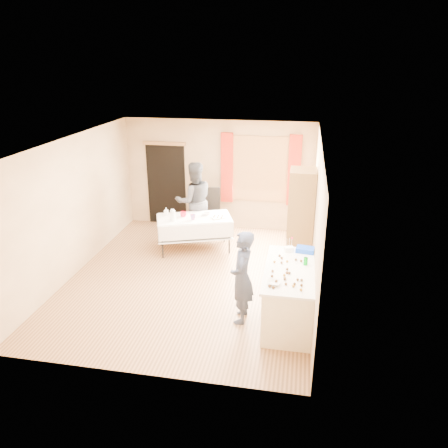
% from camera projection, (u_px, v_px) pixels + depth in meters
% --- Properties ---
extents(floor, '(4.50, 5.50, 0.02)m').
position_uv_depth(floor, '(191.00, 278.00, 8.35)').
color(floor, '#9E7047').
rests_on(floor, ground).
extents(ceiling, '(4.50, 5.50, 0.02)m').
position_uv_depth(ceiling, '(187.00, 141.00, 7.40)').
color(ceiling, white).
rests_on(ceiling, floor).
extents(wall_back, '(4.50, 0.02, 2.60)m').
position_uv_depth(wall_back, '(219.00, 175.00, 10.40)').
color(wall_back, tan).
rests_on(wall_back, floor).
extents(wall_front, '(4.50, 0.02, 2.60)m').
position_uv_depth(wall_front, '(132.00, 289.00, 5.34)').
color(wall_front, tan).
rests_on(wall_front, floor).
extents(wall_left, '(0.02, 5.50, 2.60)m').
position_uv_depth(wall_left, '(73.00, 206.00, 8.26)').
color(wall_left, tan).
rests_on(wall_left, floor).
extents(wall_right, '(0.02, 5.50, 2.60)m').
position_uv_depth(wall_right, '(316.00, 222.00, 7.49)').
color(wall_right, tan).
rests_on(wall_right, floor).
extents(window_frame, '(1.32, 0.06, 1.52)m').
position_uv_depth(window_frame, '(260.00, 169.00, 10.12)').
color(window_frame, olive).
rests_on(window_frame, wall_back).
extents(window_pane, '(1.20, 0.02, 1.40)m').
position_uv_depth(window_pane, '(260.00, 169.00, 10.11)').
color(window_pane, white).
rests_on(window_pane, wall_back).
extents(curtain_left, '(0.28, 0.06, 1.65)m').
position_uv_depth(curtain_left, '(227.00, 168.00, 10.21)').
color(curtain_left, '#B42413').
rests_on(curtain_left, wall_back).
extents(curtain_right, '(0.28, 0.06, 1.65)m').
position_uv_depth(curtain_right, '(294.00, 171.00, 9.95)').
color(curtain_right, '#B42413').
rests_on(curtain_right, wall_back).
extents(doorway, '(0.95, 0.04, 2.00)m').
position_uv_depth(doorway, '(166.00, 185.00, 10.70)').
color(doorway, black).
rests_on(doorway, floor).
extents(door_lintel, '(1.05, 0.06, 0.08)m').
position_uv_depth(door_lintel, '(164.00, 143.00, 10.31)').
color(door_lintel, olive).
rests_on(door_lintel, wall_back).
extents(cabinet, '(0.50, 0.60, 1.97)m').
position_uv_depth(cabinet, '(301.00, 219.00, 8.50)').
color(cabinet, brown).
rests_on(cabinet, floor).
extents(counter, '(0.80, 1.68, 0.91)m').
position_uv_depth(counter, '(289.00, 295.00, 6.86)').
color(counter, beige).
rests_on(counter, floor).
extents(party_table, '(1.75, 1.29, 0.75)m').
position_uv_depth(party_table, '(194.00, 230.00, 9.39)').
color(party_table, black).
rests_on(party_table, floor).
extents(chair, '(0.56, 0.56, 1.11)m').
position_uv_depth(chair, '(211.00, 222.00, 10.21)').
color(chair, black).
rests_on(chair, floor).
extents(girl, '(0.57, 0.39, 1.52)m').
position_uv_depth(girl, '(242.00, 277.00, 6.76)').
color(girl, '#232A41').
rests_on(girl, floor).
extents(woman, '(1.42, 1.39, 1.79)m').
position_uv_depth(woman, '(194.00, 201.00, 9.85)').
color(woman, black).
rests_on(woman, floor).
extents(soda_can, '(0.09, 0.09, 0.12)m').
position_uv_depth(soda_can, '(306.00, 261.00, 6.80)').
color(soda_can, '#01770E').
rests_on(soda_can, counter).
extents(mixing_bowl, '(0.23, 0.23, 0.05)m').
position_uv_depth(mixing_bowl, '(274.00, 283.00, 6.24)').
color(mixing_bowl, white).
rests_on(mixing_bowl, counter).
extents(foam_block, '(0.18, 0.15, 0.08)m').
position_uv_depth(foam_block, '(289.00, 249.00, 7.28)').
color(foam_block, white).
rests_on(foam_block, counter).
extents(blue_basket, '(0.33, 0.24, 0.08)m').
position_uv_depth(blue_basket, '(305.00, 250.00, 7.26)').
color(blue_basket, '#123FC3').
rests_on(blue_basket, counter).
extents(pitcher, '(0.12, 0.12, 0.22)m').
position_uv_depth(pitcher, '(173.00, 216.00, 9.06)').
color(pitcher, silver).
rests_on(pitcher, party_table).
extents(cup_red, '(0.15, 0.15, 0.11)m').
position_uv_depth(cup_red, '(183.00, 214.00, 9.30)').
color(cup_red, red).
rests_on(cup_red, party_table).
extents(cup_rainbow, '(0.23, 0.23, 0.11)m').
position_uv_depth(cup_rainbow, '(193.00, 217.00, 9.13)').
color(cup_rainbow, red).
rests_on(cup_rainbow, party_table).
extents(small_bowl, '(0.31, 0.31, 0.05)m').
position_uv_depth(small_bowl, '(206.00, 214.00, 9.40)').
color(small_bowl, white).
rests_on(small_bowl, party_table).
extents(pastry_tray, '(0.34, 0.33, 0.02)m').
position_uv_depth(pastry_tray, '(218.00, 217.00, 9.24)').
color(pastry_tray, white).
rests_on(pastry_tray, party_table).
extents(bottle, '(0.10, 0.10, 0.18)m').
position_uv_depth(bottle, '(166.00, 212.00, 9.35)').
color(bottle, white).
rests_on(bottle, party_table).
extents(cake_balls, '(0.53, 1.10, 0.04)m').
position_uv_depth(cake_balls, '(287.00, 273.00, 6.52)').
color(cake_balls, '#3F2314').
rests_on(cake_balls, counter).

